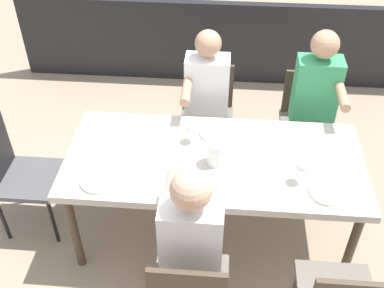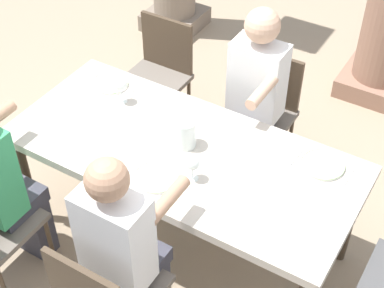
{
  "view_description": "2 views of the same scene",
  "coord_description": "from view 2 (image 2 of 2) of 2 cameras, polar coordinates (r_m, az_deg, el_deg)",
  "views": [
    {
      "loc": [
        -0.05,
        2.35,
        2.85
      ],
      "look_at": [
        0.15,
        0.02,
        0.89
      ],
      "focal_mm": 43.82,
      "sensor_mm": 36.0,
      "label": 1
    },
    {
      "loc": [
        1.29,
        -2.02,
        2.97
      ],
      "look_at": [
        0.04,
        0.04,
        0.79
      ],
      "focal_mm": 54.55,
      "sensor_mm": 36.0,
      "label": 2
    }
  ],
  "objects": [
    {
      "name": "spoon_0",
      "position": [
        3.69,
        -6.03,
        5.03
      ],
      "size": [
        0.02,
        0.17,
        0.01
      ],
      "primitive_type": "cube",
      "rotation": [
        0.0,
        0.0,
        -0.0
      ],
      "color": "silver",
      "rests_on": "dining_table"
    },
    {
      "name": "chair_west_north",
      "position": [
        4.31,
        -3.28,
        7.23
      ],
      "size": [
        0.44,
        0.44,
        0.88
      ],
      "color": "#6A6158",
      "rests_on": "ground"
    },
    {
      "name": "water_pitcher",
      "position": [
        3.24,
        -0.66,
        0.92
      ],
      "size": [
        0.12,
        0.12,
        0.17
      ],
      "color": "white",
      "rests_on": "dining_table"
    },
    {
      "name": "diner_guest_third",
      "position": [
        2.9,
        -6.52,
        -9.89
      ],
      "size": [
        0.35,
        0.49,
        1.32
      ],
      "color": "#3F3F4C",
      "rests_on": "ground"
    },
    {
      "name": "ground_plane",
      "position": [
        3.82,
        -0.83,
        -8.99
      ],
      "size": [
        16.0,
        16.0,
        0.0
      ],
      "primitive_type": "plane",
      "color": "gray"
    },
    {
      "name": "fork_0",
      "position": [
        3.85,
        -9.68,
        6.39
      ],
      "size": [
        0.02,
        0.17,
        0.01
      ],
      "primitive_type": "cube",
      "rotation": [
        0.0,
        0.0,
        0.02
      ],
      "color": "silver",
      "rests_on": "dining_table"
    },
    {
      "name": "plate_2",
      "position": [
        3.24,
        12.65,
        -2.0
      ],
      "size": [
        0.24,
        0.24,
        0.02
      ],
      "color": "white",
      "rests_on": "dining_table"
    },
    {
      "name": "diner_man_white",
      "position": [
        3.73,
        5.9,
        4.45
      ],
      "size": [
        0.34,
        0.5,
        1.31
      ],
      "color": "#3F3F4C",
      "rests_on": "ground"
    },
    {
      "name": "spoon_2",
      "position": [
        3.22,
        15.09,
        -3.01
      ],
      "size": [
        0.02,
        0.17,
        0.01
      ],
      "primitive_type": "cube",
      "rotation": [
        0.0,
        0.0,
        -0.02
      ],
      "color": "silver",
      "rests_on": "dining_table"
    },
    {
      "name": "plate_0",
      "position": [
        3.76,
        -7.9,
        5.8
      ],
      "size": [
        0.22,
        0.22,
        0.02
      ],
      "color": "white",
      "rests_on": "dining_table"
    },
    {
      "name": "wine_glass_0",
      "position": [
        3.55,
        -6.99,
        5.7
      ],
      "size": [
        0.08,
        0.08,
        0.17
      ],
      "color": "white",
      "rests_on": "dining_table"
    },
    {
      "name": "spoon_1",
      "position": [
        3.05,
        -1.2,
        -4.38
      ],
      "size": [
        0.02,
        0.17,
        0.01
      ],
      "primitive_type": "cube",
      "rotation": [
        0.0,
        0.0,
        -0.05
      ],
      "color": "silver",
      "rests_on": "dining_table"
    },
    {
      "name": "chair_mid_north",
      "position": [
        3.98,
        6.85,
        3.56
      ],
      "size": [
        0.44,
        0.44,
        0.87
      ],
      "color": "#6A6158",
      "rests_on": "ground"
    },
    {
      "name": "dining_table",
      "position": [
        3.31,
        -0.95,
        -1.37
      ],
      "size": [
        2.0,
        0.9,
        0.76
      ],
      "color": "beige",
      "rests_on": "ground"
    },
    {
      "name": "wine_glass_1",
      "position": [
        3.02,
        0.05,
        -1.93
      ],
      "size": [
        0.08,
        0.08,
        0.15
      ],
      "color": "white",
      "rests_on": "dining_table"
    },
    {
      "name": "fork_1",
      "position": [
        3.17,
        -5.8,
        -2.32
      ],
      "size": [
        0.03,
        0.17,
        0.01
      ],
      "primitive_type": "cube",
      "rotation": [
        0.0,
        0.0,
        -0.11
      ],
      "color": "silver",
      "rests_on": "dining_table"
    },
    {
      "name": "plate_1",
      "position": [
        3.1,
        -3.55,
        -3.26
      ],
      "size": [
        0.24,
        0.24,
        0.02
      ],
      "color": "white",
      "rests_on": "dining_table"
    },
    {
      "name": "fork_2",
      "position": [
        3.27,
        10.23,
        -1.14
      ],
      "size": [
        0.03,
        0.17,
        0.01
      ],
      "primitive_type": "cube",
      "rotation": [
        0.0,
        0.0,
        -0.08
      ],
      "color": "silver",
      "rests_on": "dining_table"
    }
  ]
}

